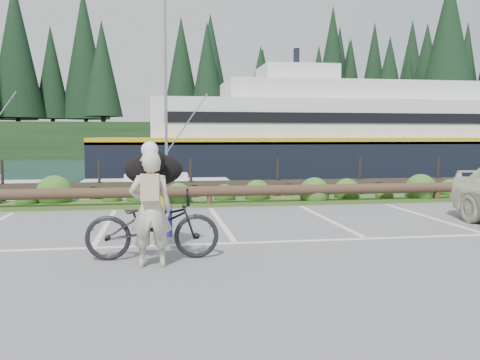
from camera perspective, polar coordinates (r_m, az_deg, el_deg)
name	(u,v)px	position (r m, az deg, el deg)	size (l,w,h in m)	color
ground	(232,239)	(10.00, -0.86, -6.65)	(72.00, 72.00, 0.00)	slate
harbor_backdrop	(170,148)	(88.26, -7.89, 3.58)	(170.00, 160.00, 30.00)	#19333D
vegetation_strip	(207,202)	(15.19, -3.71, -2.48)	(34.00, 1.60, 0.10)	#3D5B21
log_rail	(209,207)	(14.50, -3.45, -3.03)	(32.00, 0.30, 0.60)	#443021
bicycle	(153,225)	(8.43, -9.80, -4.97)	(0.75, 2.16, 1.13)	black
cyclist	(151,209)	(7.89, -10.00, -3.27)	(0.65, 0.43, 1.78)	#BAB99D
dog	(154,170)	(9.02, -9.67, 1.17)	(1.01, 0.49, 0.58)	black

